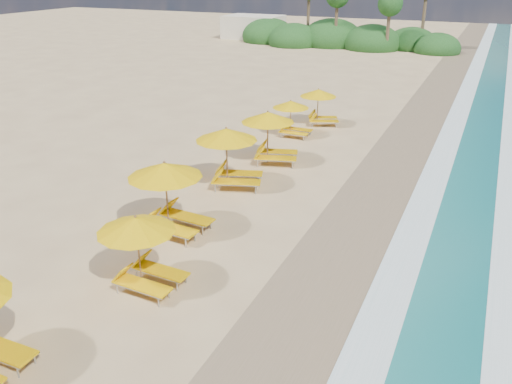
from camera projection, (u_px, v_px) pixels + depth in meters
ground at (256, 222)px, 19.78m from camera, size 160.00×160.00×0.00m
wet_sand at (362, 243)px, 18.27m from camera, size 4.00×160.00×0.01m
surf_foam at (444, 259)px, 17.24m from camera, size 4.00×160.00×0.01m
station_2 at (143, 248)px, 15.30m from camera, size 2.56×2.38×2.31m
station_3 at (171, 193)px, 18.48m from camera, size 2.99×2.79×2.65m
station_4 at (232, 153)px, 22.36m from camera, size 3.37×3.30×2.65m
station_5 at (272, 134)px, 25.12m from camera, size 3.23×3.14×2.56m
station_6 at (293, 116)px, 29.12m from camera, size 2.19×2.02×2.04m
station_7 at (321, 104)px, 31.19m from camera, size 2.84×2.81×2.19m
treeline at (339, 37)px, 61.23m from camera, size 25.80×8.80×9.74m
beach_building at (253, 27)px, 67.71m from camera, size 7.00×5.00×2.80m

